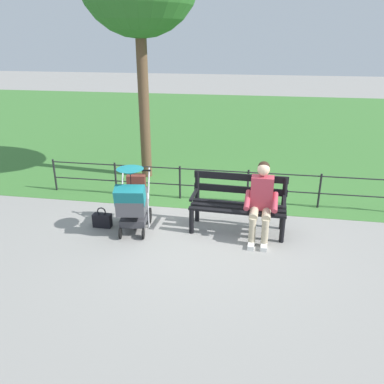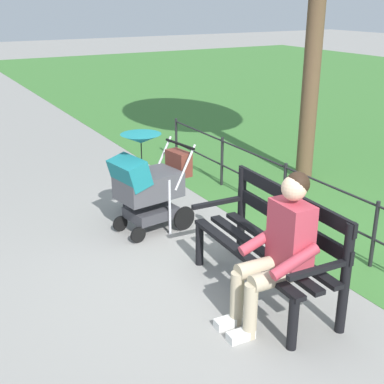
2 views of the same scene
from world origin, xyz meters
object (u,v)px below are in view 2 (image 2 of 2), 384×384
at_px(park_bench, 271,240).
at_px(stroller, 148,182).
at_px(person_on_bench, 279,246).
at_px(handbag, 133,202).

relative_size(park_bench, stroller, 1.41).
height_order(park_bench, person_on_bench, person_on_bench).
relative_size(person_on_bench, stroller, 1.11).
bearing_deg(person_on_bench, handbag, 2.07).
distance_m(park_bench, person_on_bench, 0.46).
distance_m(stroller, handbag, 0.76).
bearing_deg(stroller, park_bench, -167.83).
relative_size(person_on_bench, handbag, 3.45).
height_order(park_bench, stroller, stroller).
xyz_separation_m(park_bench, stroller, (1.74, 0.38, 0.07)).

